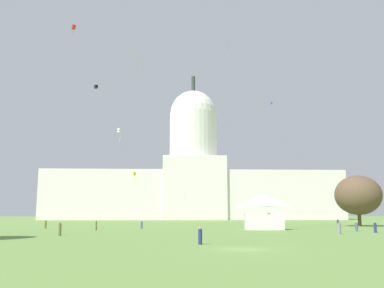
{
  "coord_description": "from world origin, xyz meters",
  "views": [
    {
      "loc": [
        -6.08,
        -35.15,
        2.9
      ],
      "look_at": [
        0.81,
        101.48,
        25.26
      ],
      "focal_mm": 39.7,
      "sensor_mm": 36.0,
      "label": 1
    }
  ],
  "objects": [
    {
      "name": "person_navy_back_left",
      "position": [
        -3.25,
        5.58,
        0.75
      ],
      "size": [
        0.5,
        0.5,
        1.64
      ],
      "rotation": [
        0.0,
        0.0,
        3.53
      ],
      "color": "navy",
      "rests_on": "ground_plane"
    },
    {
      "name": "kite_gold_low",
      "position": [
        -16.31,
        84.54,
        13.86
      ],
      "size": [
        1.0,
        1.01,
        3.83
      ],
      "rotation": [
        0.0,
        0.0,
        3.76
      ],
      "color": "gold"
    },
    {
      "name": "kite_white_mid",
      "position": [
        -21.69,
        92.31,
        27.68
      ],
      "size": [
        1.51,
        1.51,
        4.25
      ],
      "rotation": [
        0.0,
        0.0,
        5.53
      ],
      "color": "white"
    },
    {
      "name": "kite_black_high",
      "position": [
        -30.12,
        96.78,
        42.79
      ],
      "size": [
        1.35,
        1.34,
        1.16
      ],
      "rotation": [
        0.0,
        0.0,
        0.86
      ],
      "color": "black"
    },
    {
      "name": "kite_red_high",
      "position": [
        -34.63,
        82.59,
        56.41
      ],
      "size": [
        1.42,
        1.44,
        3.09
      ],
      "rotation": [
        0.0,
        0.0,
        0.56
      ],
      "color": "red"
    },
    {
      "name": "person_denim_lawn_far_right",
      "position": [
        -11.49,
        46.8,
        0.76
      ],
      "size": [
        0.46,
        0.46,
        1.63
      ],
      "rotation": [
        0.0,
        0.0,
        0.35
      ],
      "color": "#3D5684",
      "rests_on": "ground_plane"
    },
    {
      "name": "person_grey_mid_center",
      "position": [
        16.97,
        55.34,
        0.76
      ],
      "size": [
        0.58,
        0.58,
        1.68
      ],
      "rotation": [
        0.0,
        0.0,
        2.75
      ],
      "color": "gray",
      "rests_on": "ground_plane"
    },
    {
      "name": "person_teal_edge_west",
      "position": [
        10.66,
        59.41,
        0.75
      ],
      "size": [
        0.59,
        0.59,
        1.66
      ],
      "rotation": [
        0.0,
        0.0,
        0.37
      ],
      "color": "#1E757A",
      "rests_on": "ground_plane"
    },
    {
      "name": "tree_east_far",
      "position": [
        36.42,
        59.53,
        6.95
      ],
      "size": [
        14.35,
        14.35,
        11.42
      ],
      "color": "brown",
      "rests_on": "ground_plane"
    },
    {
      "name": "person_grey_front_right",
      "position": [
        17.55,
        24.22,
        0.78
      ],
      "size": [
        0.6,
        0.6,
        1.73
      ],
      "rotation": [
        0.0,
        0.0,
        2.84
      ],
      "color": "gray",
      "rests_on": "ground_plane"
    },
    {
      "name": "person_navy_front_center",
      "position": [
        29.08,
        53.63,
        0.76
      ],
      "size": [
        0.59,
        0.59,
        1.68
      ],
      "rotation": [
        0.0,
        0.0,
        5.88
      ],
      "color": "navy",
      "rests_on": "ground_plane"
    },
    {
      "name": "person_olive_deep_crowd",
      "position": [
        -29.93,
        48.64,
        0.74
      ],
      "size": [
        0.46,
        0.46,
        1.64
      ],
      "rotation": [
        0.0,
        0.0,
        4.62
      ],
      "color": "olive",
      "rests_on": "ground_plane"
    },
    {
      "name": "event_tent",
      "position": [
        10.64,
        41.04,
        3.16
      ],
      "size": [
        7.46,
        5.02,
        6.3
      ],
      "rotation": [
        0.0,
        0.0,
        -0.11
      ],
      "color": "white",
      "rests_on": "ground_plane"
    },
    {
      "name": "person_olive_mid_left",
      "position": [
        -18.75,
        39.33,
        0.8
      ],
      "size": [
        0.42,
        0.42,
        1.71
      ],
      "rotation": [
        0.0,
        0.0,
        1.83
      ],
      "color": "olive",
      "rests_on": "ground_plane"
    },
    {
      "name": "kite_yellow_low",
      "position": [
        -0.35,
        126.57,
        10.6
      ],
      "size": [
        1.2,
        1.15,
        3.01
      ],
      "rotation": [
        0.0,
        0.0,
        0.7
      ],
      "color": "yellow"
    },
    {
      "name": "kite_lime_high",
      "position": [
        -16.87,
        102.83,
        53.07
      ],
      "size": [
        0.68,
        1.48,
        2.77
      ],
      "rotation": [
        0.0,
        0.0,
        4.7
      ],
      "color": "#8CD133"
    },
    {
      "name": "person_denim_mid_right",
      "position": [
        24.06,
        33.31,
        0.74
      ],
      "size": [
        0.55,
        0.55,
        1.62
      ],
      "rotation": [
        0.0,
        0.0,
        2.14
      ],
      "color": "#3D5684",
      "rests_on": "ground_plane"
    },
    {
      "name": "capitol_building",
      "position": [
        4.51,
        162.55,
        17.64
      ],
      "size": [
        135.06,
        27.58,
        68.47
      ],
      "color": "silver",
      "rests_on": "ground_plane"
    },
    {
      "name": "kite_blue_high",
      "position": [
        12.98,
        101.97,
        58.96
      ],
      "size": [
        0.18,
        0.88,
        1.11
      ],
      "rotation": [
        0.0,
        0.0,
        0.66
      ],
      "color": "blue"
    },
    {
      "name": "ground_plane",
      "position": [
        0.0,
        0.0,
        0.0
      ],
      "size": [
        800.0,
        800.0,
        0.0
      ],
      "primitive_type": "plane",
      "color": "olive"
    },
    {
      "name": "kite_violet_high",
      "position": [
        36.61,
        138.64,
        49.3
      ],
      "size": [
        0.93,
        0.94,
        2.06
      ],
      "rotation": [
        0.0,
        0.0,
        3.59
      ],
      "color": "purple"
    },
    {
      "name": "person_olive_near_tree_east",
      "position": [
        -20.43,
        21.83,
        0.81
      ],
      "size": [
        0.51,
        0.51,
        1.76
      ],
      "rotation": [
        0.0,
        0.0,
        4.37
      ],
      "color": "olive",
      "rests_on": "ground_plane"
    },
    {
      "name": "person_navy_aisle_center",
      "position": [
        24.94,
        28.74,
        0.75
      ],
      "size": [
        0.49,
        0.49,
        1.65
      ],
      "rotation": [
        0.0,
        0.0,
        4.89
      ],
      "color": "navy",
      "rests_on": "ground_plane"
    }
  ]
}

